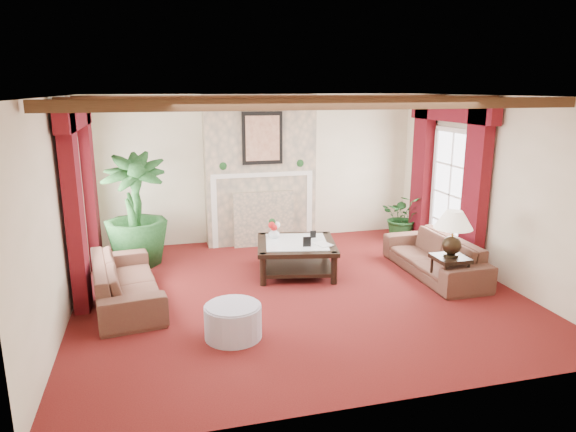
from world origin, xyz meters
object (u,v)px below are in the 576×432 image
object	(u,v)px
sofa_left	(125,274)
side_table	(449,274)
coffee_table	(296,257)
ottoman	(233,322)
sofa_right	(435,250)
potted_palm	(137,234)

from	to	relation	value
sofa_left	side_table	distance (m)	4.45
coffee_table	side_table	world-z (taller)	side_table
coffee_table	ottoman	bearing A→B (deg)	-112.60
sofa_right	coffee_table	distance (m)	2.14
coffee_table	ottoman	world-z (taller)	coffee_table
potted_palm	side_table	xyz separation A→B (m)	(4.27, -2.34, -0.24)
potted_palm	coffee_table	size ratio (longest dim) A/B	1.58
coffee_table	side_table	xyz separation A→B (m)	(1.87, -1.30, 0.02)
sofa_right	potted_palm	world-z (taller)	potted_palm
potted_palm	side_table	distance (m)	4.87
coffee_table	sofa_right	bearing A→B (deg)	-5.02
sofa_right	coffee_table	size ratio (longest dim) A/B	1.68
sofa_left	sofa_right	size ratio (longest dim) A/B	1.05
potted_palm	sofa_left	bearing A→B (deg)	-94.22
potted_palm	side_table	bearing A→B (deg)	-28.68
sofa_left	coffee_table	distance (m)	2.57
coffee_table	potted_palm	bearing A→B (deg)	168.02
potted_palm	ottoman	distance (m)	3.15
sofa_left	potted_palm	world-z (taller)	potted_palm
sofa_left	side_table	size ratio (longest dim) A/B	4.02
potted_palm	coffee_table	distance (m)	2.62
potted_palm	coffee_table	world-z (taller)	potted_palm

